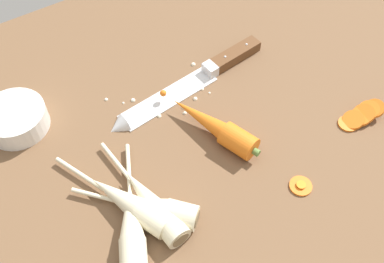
# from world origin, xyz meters

# --- Properties ---
(ground_plane) EXTENTS (1.20, 0.90, 0.04)m
(ground_plane) POSITION_xyz_m (0.00, 0.00, -0.02)
(ground_plane) COLOR brown
(chefs_knife) EXTENTS (0.35, 0.07, 0.04)m
(chefs_knife) POSITION_xyz_m (0.05, 0.08, 0.01)
(chefs_knife) COLOR silver
(chefs_knife) RESTS_ON ground_plane
(whole_carrot) EXTENTS (0.09, 0.21, 0.04)m
(whole_carrot) POSITION_xyz_m (0.04, -0.04, 0.02)
(whole_carrot) COLOR orange
(whole_carrot) RESTS_ON ground_plane
(parsnip_front) EXTENTS (0.12, 0.22, 0.04)m
(parsnip_front) POSITION_xyz_m (-0.17, -0.12, 0.02)
(parsnip_front) COLOR beige
(parsnip_front) RESTS_ON ground_plane
(parsnip_mid_left) EXTENTS (0.05, 0.22, 0.04)m
(parsnip_mid_left) POSITION_xyz_m (-0.13, -0.11, 0.02)
(parsnip_mid_left) COLOR beige
(parsnip_mid_left) RESTS_ON ground_plane
(parsnip_mid_right) EXTENTS (0.15, 0.17, 0.04)m
(parsnip_mid_right) POSITION_xyz_m (-0.13, -0.11, 0.02)
(parsnip_mid_right) COLOR beige
(parsnip_mid_right) RESTS_ON ground_plane
(parsnip_back) EXTENTS (0.11, 0.22, 0.04)m
(parsnip_back) POSITION_xyz_m (-0.16, -0.09, 0.02)
(parsnip_back) COLOR beige
(parsnip_back) RESTS_ON ground_plane
(carrot_slice_stack) EXTENTS (0.09, 0.04, 0.03)m
(carrot_slice_stack) POSITION_xyz_m (0.28, -0.15, 0.01)
(carrot_slice_stack) COLOR orange
(carrot_slice_stack) RESTS_ON ground_plane
(carrot_slice_stray_near) EXTENTS (0.04, 0.04, 0.01)m
(carrot_slice_stray_near) POSITION_xyz_m (0.09, -0.20, 0.00)
(carrot_slice_stray_near) COLOR orange
(carrot_slice_stray_near) RESTS_ON ground_plane
(prep_bowl) EXTENTS (0.11, 0.11, 0.04)m
(prep_bowl) POSITION_xyz_m (-0.25, 0.16, 0.02)
(prep_bowl) COLOR white
(prep_bowl) RESTS_ON ground_plane
(mince_crumbs) EXTENTS (0.19, 0.11, 0.01)m
(mince_crumbs) POSITION_xyz_m (0.02, 0.08, 0.00)
(mince_crumbs) COLOR silver
(mince_crumbs) RESTS_ON ground_plane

